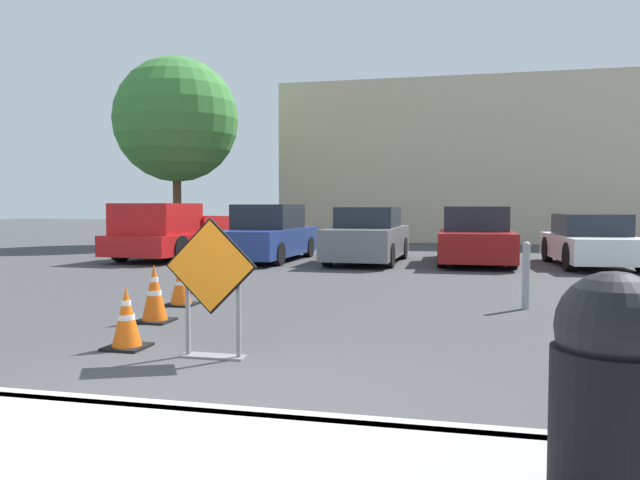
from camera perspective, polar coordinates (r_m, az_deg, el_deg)
ground_plane at (r=14.20m, az=5.13°, el=-3.08°), size 96.00×96.00×0.00m
curb_lip at (r=4.68m, az=-12.82°, el=-15.37°), size 25.02×0.20×0.14m
road_closed_sign at (r=6.39m, az=-9.93°, el=-3.67°), size 0.97×0.20×1.43m
traffic_cone_nearest at (r=7.12m, az=-17.27°, el=-6.86°), size 0.43×0.43×0.67m
traffic_cone_second at (r=8.60m, az=-14.90°, el=-4.77°), size 0.46×0.46×0.77m
traffic_cone_third at (r=9.92m, az=-12.60°, el=-3.95°), size 0.45×0.45×0.68m
traffic_cone_fourth at (r=11.37m, az=-10.99°, el=-3.04°), size 0.39×0.39×0.68m
traffic_cone_fifth at (r=12.87m, az=-9.36°, el=-2.30°), size 0.39×0.39×0.68m
pickup_truck at (r=18.49m, az=-13.41°, el=0.54°), size 2.28×5.14×1.60m
parked_car_nearest at (r=17.56m, az=-4.79°, el=0.44°), size 1.90×4.56×1.57m
parked_car_second at (r=16.92m, az=4.40°, el=0.28°), size 1.88×4.29×1.50m
parked_car_third at (r=17.19m, az=14.02°, el=0.23°), size 1.95×4.63×1.52m
parked_car_fourth at (r=17.17m, az=23.53°, el=-0.16°), size 2.03×4.22×1.33m
trash_bin at (r=3.23m, az=25.15°, el=-12.43°), size 0.55×0.55×1.12m
bollard_nearest at (r=9.80m, az=18.32°, el=-2.93°), size 0.12×0.12×1.01m
building_facade_backdrop at (r=28.36m, az=15.11°, el=6.78°), size 17.55×5.00×6.75m
street_tree_behind_lot at (r=24.96m, az=-13.01°, el=10.63°), size 4.75×4.75×7.20m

